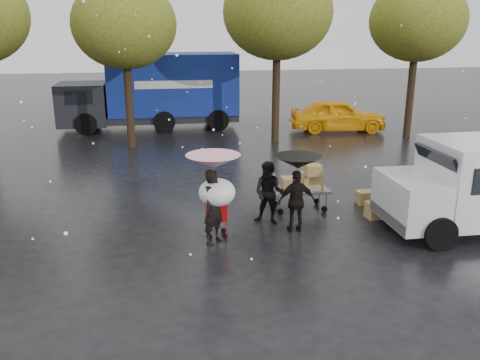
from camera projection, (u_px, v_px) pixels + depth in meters
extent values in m
plane|color=black|center=(268.00, 238.00, 11.87)|extent=(90.00, 90.00, 0.00)
imported|color=black|center=(214.00, 207.00, 11.40)|extent=(0.73, 0.74, 1.72)
imported|color=black|center=(269.00, 193.00, 12.53)|extent=(0.96, 0.89, 1.59)
imported|color=black|center=(297.00, 201.00, 12.06)|extent=(0.89, 0.37, 1.52)
cylinder|color=#4C4C4C|center=(214.00, 203.00, 11.37)|extent=(0.02, 0.02, 1.92)
cone|color=#E85F7B|center=(213.00, 161.00, 11.09)|extent=(1.21, 1.21, 0.30)
sphere|color=#4C4C4C|center=(213.00, 160.00, 11.08)|extent=(0.06, 0.06, 0.06)
cylinder|color=#4C4C4C|center=(297.00, 197.00, 12.03)|extent=(0.02, 0.02, 1.72)
cone|color=black|center=(298.00, 162.00, 11.78)|extent=(1.12, 1.12, 0.30)
sphere|color=#4C4C4C|center=(298.00, 161.00, 11.77)|extent=(0.06, 0.06, 0.06)
cube|color=slate|center=(300.00, 190.00, 13.57)|extent=(1.50, 0.80, 0.08)
cylinder|color=slate|center=(273.00, 182.00, 13.38)|extent=(0.04, 0.04, 0.60)
cube|color=olive|center=(312.00, 180.00, 13.64)|extent=(0.55, 0.45, 0.40)
cube|color=olive|center=(290.00, 184.00, 13.36)|extent=(0.45, 0.40, 0.35)
cube|color=olive|center=(313.00, 170.00, 13.30)|extent=(0.40, 0.35, 0.28)
cube|color=#CCB88E|center=(302.00, 186.00, 13.54)|extent=(0.90, 0.55, 0.12)
cylinder|color=black|center=(280.00, 212.00, 13.31)|extent=(0.16, 0.05, 0.16)
cylinder|color=black|center=(275.00, 204.00, 13.91)|extent=(0.16, 0.05, 0.16)
cylinder|color=black|center=(324.00, 209.00, 13.49)|extent=(0.16, 0.05, 0.16)
cylinder|color=black|center=(317.00, 201.00, 14.10)|extent=(0.16, 0.05, 0.16)
cube|color=#AE090A|center=(216.00, 210.00, 11.79)|extent=(0.47, 0.41, 0.45)
cylinder|color=#AE090A|center=(217.00, 198.00, 11.50)|extent=(0.42, 0.02, 0.02)
cylinder|color=#4C4C4C|center=(217.00, 201.00, 11.52)|extent=(0.02, 0.02, 0.60)
ellipsoid|color=white|center=(217.00, 192.00, 11.47)|extent=(0.84, 0.84, 0.63)
cylinder|color=black|center=(210.00, 237.00, 11.79)|extent=(0.12, 0.04, 0.12)
cylinder|color=black|center=(208.00, 232.00, 12.09)|extent=(0.12, 0.04, 0.12)
cylinder|color=black|center=(225.00, 236.00, 11.84)|extent=(0.12, 0.04, 0.12)
cylinder|color=black|center=(223.00, 231.00, 12.14)|extent=(0.12, 0.04, 0.12)
cube|color=silver|center=(412.00, 200.00, 11.91)|extent=(1.20, 1.95, 1.10)
cube|color=black|center=(438.00, 164.00, 11.74)|extent=(0.37, 1.70, 0.67)
cube|color=slate|center=(389.00, 217.00, 11.94)|extent=(0.12, 1.90, 0.25)
cylinder|color=black|center=(439.00, 233.00, 11.18)|extent=(0.76, 0.28, 0.76)
cylinder|color=black|center=(400.00, 204.00, 12.97)|extent=(0.76, 0.28, 0.76)
cube|color=navy|center=(173.00, 84.00, 24.03)|extent=(6.00, 2.50, 2.80)
cube|color=black|center=(83.00, 104.00, 23.63)|extent=(2.20, 2.40, 1.90)
cube|color=black|center=(153.00, 117.00, 24.33)|extent=(8.00, 2.30, 0.35)
cube|color=silver|center=(174.00, 85.00, 22.82)|extent=(3.50, 0.03, 0.35)
cylinder|color=black|center=(86.00, 124.00, 22.80)|extent=(1.00, 0.30, 1.00)
cylinder|color=black|center=(92.00, 116.00, 24.97)|extent=(1.00, 0.30, 1.00)
cylinder|color=black|center=(218.00, 120.00, 23.73)|extent=(1.00, 0.30, 1.00)
cylinder|color=black|center=(213.00, 112.00, 25.90)|extent=(1.00, 0.30, 1.00)
cube|color=olive|center=(376.00, 210.00, 13.05)|extent=(0.52, 0.44, 0.43)
cube|color=olive|center=(365.00, 197.00, 14.11)|extent=(0.49, 0.40, 0.37)
imported|color=#FFAD0D|center=(338.00, 115.00, 23.64)|extent=(4.60, 2.35, 1.50)
cylinder|color=black|center=(128.00, 92.00, 20.10)|extent=(0.32, 0.32, 4.48)
ellipsoid|color=#364E16|center=(124.00, 24.00, 19.35)|extent=(4.00, 4.00, 3.40)
cylinder|color=black|center=(276.00, 84.00, 20.97)|extent=(0.32, 0.32, 4.90)
ellipsoid|color=#364E16|center=(278.00, 12.00, 20.15)|extent=(4.40, 4.40, 3.74)
cylinder|color=black|center=(411.00, 84.00, 21.94)|extent=(0.32, 0.32, 4.62)
ellipsoid|color=#364E16|center=(418.00, 20.00, 21.17)|extent=(4.00, 4.00, 3.40)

